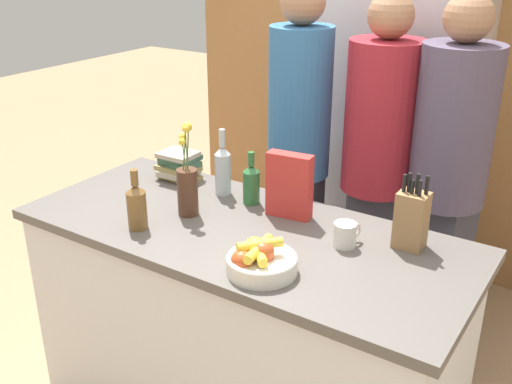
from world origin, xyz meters
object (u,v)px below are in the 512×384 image
Objects in this scene: bottle_vinegar at (251,183)px; person_in_blue at (379,160)px; bottle_oil at (137,206)px; fruit_bowl at (260,260)px; refrigerator at (391,135)px; bottle_wine at (223,169)px; coffee_mug at (345,234)px; person_at_sink at (299,142)px; book_stack at (179,166)px; flower_vase at (187,187)px; person_in_red_tee at (448,171)px; knife_block at (411,219)px; cereal_box at (289,186)px.

person_in_blue reaches higher than bottle_vinegar.
fruit_bowl is at bearing -1.52° from bottle_oil.
bottle_oil is 0.14× the size of person_in_blue.
person_in_blue is (0.16, -0.58, 0.06)m from refrigerator.
refrigerator reaches higher than bottle_wine.
bottle_oil reaches higher than coffee_mug.
bottle_wine is 0.16× the size of person_at_sink.
flower_vase is at bearing -44.64° from book_stack.
person_in_red_tee is (0.79, 0.87, -0.05)m from flower_vase.
bottle_wine is 0.52m from person_at_sink.
person_at_sink is (0.36, 0.49, 0.04)m from book_stack.
fruit_bowl is at bearing -24.26° from flower_vase.
flower_vase reaches higher than bottle_wine.
coffee_mug is at bearing -81.42° from person_in_red_tee.
bottle_wine is 1.01m from person_in_red_tee.
knife_block is at bearing 31.48° from coffee_mug.
person_at_sink is (-0.41, 0.99, 0.06)m from fruit_bowl.
knife_block is (0.36, 0.45, 0.07)m from fruit_bowl.
cereal_box reaches higher than fruit_bowl.
person_in_blue is at bearing 91.45° from fruit_bowl.
book_stack is at bearing 174.48° from bottle_vinegar.
person_at_sink reaches higher than bottle_oil.
person_in_blue is 0.33m from person_in_red_tee.
fruit_bowl is 0.58m from bottle_oil.
cereal_box is at bearing -126.27° from person_in_blue.
person_in_blue reaches higher than coffee_mug.
fruit_bowl is 0.46m from cereal_box.
bottle_wine reaches higher than cereal_box.
bottle_vinegar is at bearing -116.34° from person_in_red_tee.
cereal_box is at bearing -6.94° from bottle_vinegar.
refrigerator is 1.34m from knife_block.
person_at_sink is at bearing 53.88° from book_stack.
knife_block is 0.74m from person_in_blue.
knife_block is 0.24m from coffee_mug.
person_in_blue is at bearing 121.52° from knife_block.
coffee_mug is 0.07× the size of person_in_red_tee.
person_in_blue is (-0.19, 0.75, 0.02)m from coffee_mug.
book_stack is (-0.77, 0.50, 0.02)m from fruit_bowl.
flower_vase reaches higher than knife_block.
cereal_box is 0.15× the size of person_at_sink.
fruit_bowl is at bearing -43.31° from bottle_wine.
knife_block is 2.44× the size of coffee_mug.
bottle_oil is 0.82× the size of bottle_wine.
knife_block is at bearing 24.87° from bottle_oil.
person_in_red_tee is at bearing 56.22° from cereal_box.
knife_block is 1.25× the size of bottle_vinegar.
bottle_wine reaches higher than book_stack.
cereal_box is 0.64m from book_stack.
coffee_mug is 0.07× the size of person_in_blue.
book_stack is 0.86× the size of bottle_vinegar.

